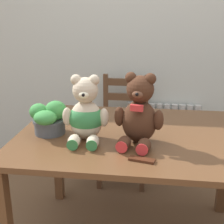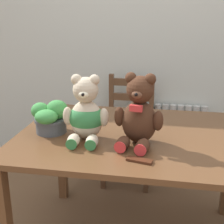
{
  "view_description": "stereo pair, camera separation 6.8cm",
  "coord_description": "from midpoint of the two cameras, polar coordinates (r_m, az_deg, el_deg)",
  "views": [
    {
      "loc": [
        0.08,
        -1.15,
        1.41
      ],
      "look_at": [
        -0.12,
        0.37,
        0.91
      ],
      "focal_mm": 50.0,
      "sensor_mm": 36.0,
      "label": 1
    },
    {
      "loc": [
        0.15,
        -1.14,
        1.41
      ],
      "look_at": [
        -0.12,
        0.37,
        0.91
      ],
      "focal_mm": 50.0,
      "sensor_mm": 36.0,
      "label": 2
    }
  ],
  "objects": [
    {
      "name": "teddy_bear_right",
      "position": [
        1.59,
        3.74,
        -0.32
      ],
      "size": [
        0.26,
        0.27,
        0.37
      ],
      "rotation": [
        0.0,
        0.0,
        2.99
      ],
      "color": "#472819",
      "rests_on": "dining_table"
    },
    {
      "name": "wooden_chair_behind",
      "position": [
        2.67,
        1.46,
        -3.09
      ],
      "size": [
        0.39,
        0.42,
        0.89
      ],
      "rotation": [
        0.0,
        0.0,
        3.14
      ],
      "color": "brown",
      "rests_on": "ground_plane"
    },
    {
      "name": "dining_table",
      "position": [
        1.8,
        3.26,
        -6.74
      ],
      "size": [
        1.32,
        0.96,
        0.75
      ],
      "color": "brown",
      "rests_on": "ground_plane"
    },
    {
      "name": "potted_plant",
      "position": [
        1.76,
        -12.51,
        -1.12
      ],
      "size": [
        0.21,
        0.21,
        0.19
      ],
      "color": "#4C5156",
      "rests_on": "dining_table"
    },
    {
      "name": "chocolate_bar",
      "position": [
        1.45,
        4.11,
        -8.71
      ],
      "size": [
        0.13,
        0.06,
        0.01
      ],
      "primitive_type": "cube",
      "rotation": [
        0.0,
        0.0,
        -0.23
      ],
      "color": "#472314",
      "rests_on": "dining_table"
    },
    {
      "name": "teddy_bear_left",
      "position": [
        1.64,
        -6.01,
        -0.48
      ],
      "size": [
        0.25,
        0.26,
        0.35
      ],
      "rotation": [
        0.0,
        0.0,
        3.21
      ],
      "color": "beige",
      "rests_on": "dining_table"
    },
    {
      "name": "radiator",
      "position": [
        2.94,
        8.4,
        -4.9
      ],
      "size": [
        0.67,
        0.1,
        0.61
      ],
      "color": "beige",
      "rests_on": "ground_plane"
    },
    {
      "name": "wall_back",
      "position": [
        2.78,
        5.44,
        15.72
      ],
      "size": [
        8.0,
        0.04,
        2.6
      ],
      "primitive_type": "cube",
      "color": "silver",
      "rests_on": "ground_plane"
    }
  ]
}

